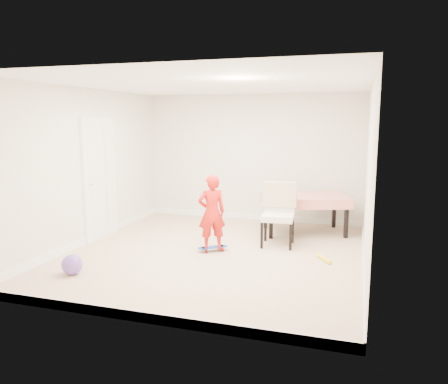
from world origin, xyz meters
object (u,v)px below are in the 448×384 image
(dining_table, at_px, (304,214))
(balloon, at_px, (72,265))
(skateboard, at_px, (213,249))
(child, at_px, (212,215))
(dining_chair, at_px, (278,215))

(dining_table, height_order, balloon, dining_table)
(skateboard, height_order, child, child)
(dining_chair, xyz_separation_m, balloon, (-2.41, -2.21, -0.38))
(dining_table, relative_size, skateboard, 3.07)
(dining_table, relative_size, child, 1.27)
(dining_chair, height_order, balloon, dining_chair)
(skateboard, distance_m, child, 0.56)
(skateboard, xyz_separation_m, balloon, (-1.48, -1.58, 0.10))
(child, bearing_deg, dining_chair, -176.37)
(dining_table, relative_size, balloon, 5.44)
(child, bearing_deg, skateboard, -134.41)
(balloon, bearing_deg, child, 46.38)
(dining_chair, distance_m, skateboard, 1.22)
(dining_chair, distance_m, child, 1.15)
(dining_chair, bearing_deg, child, -149.01)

